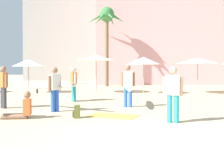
{
  "coord_description": "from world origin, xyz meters",
  "views": [
    {
      "loc": [
        -1.09,
        -6.69,
        1.67
      ],
      "look_at": [
        -0.99,
        7.87,
        1.32
      ],
      "focal_mm": 47.36,
      "sensor_mm": 36.0,
      "label": 1
    }
  ],
  "objects": [
    {
      "name": "backpack",
      "position": [
        -2.19,
        3.02,
        0.2
      ],
      "size": [
        0.25,
        0.31,
        0.42
      ],
      "rotation": [
        0.0,
        0.0,
        3.2
      ],
      "color": "brown",
      "rests_on": "ground"
    },
    {
      "name": "cafe_umbrella_1",
      "position": [
        -6.43,
        12.62,
        1.96
      ],
      "size": [
        2.15,
        2.15,
        2.2
      ],
      "color": "gray",
      "rests_on": "ground"
    },
    {
      "name": "person_near_right",
      "position": [
        -2.9,
        7.83,
        0.91
      ],
      "size": [
        2.73,
        1.68,
        1.68
      ],
      "rotation": [
        0.0,
        0.0,
        0.43
      ],
      "color": "teal",
      "rests_on": "ground"
    },
    {
      "name": "ground",
      "position": [
        0.0,
        0.0,
        0.0
      ],
      "size": [
        120.0,
        120.0,
        0.0
      ],
      "primitive_type": "plane",
      "color": "#C6B28C"
    },
    {
      "name": "person_far_right",
      "position": [
        -3.17,
        4.51,
        0.91
      ],
      "size": [
        2.52,
        2.16,
        1.68
      ],
      "rotation": [
        0.0,
        0.0,
        5.58
      ],
      "color": "blue",
      "rests_on": "ground"
    },
    {
      "name": "cafe_umbrella_2",
      "position": [
        -2.0,
        12.53,
        2.29
      ],
      "size": [
        2.57,
        2.57,
        2.48
      ],
      "color": "gray",
      "rests_on": "ground"
    },
    {
      "name": "beach_towel",
      "position": [
        -0.99,
        3.35,
        0.01
      ],
      "size": [
        1.9,
        1.53,
        0.01
      ],
      "primitive_type": "cube",
      "rotation": [
        0.0,
        0.0,
        -0.38
      ],
      "color": "#F4CC4C",
      "rests_on": "ground"
    },
    {
      "name": "person_mid_center",
      "position": [
        0.8,
        2.13,
        0.93
      ],
      "size": [
        0.6,
        0.33,
        1.7
      ],
      "rotation": [
        0.0,
        0.0,
        1.28
      ],
      "color": "teal",
      "rests_on": "ground"
    },
    {
      "name": "person_mid_left",
      "position": [
        -3.95,
        2.91,
        0.31
      ],
      "size": [
        0.93,
        0.47,
        0.89
      ],
      "rotation": [
        0.0,
        0.0,
        3.25
      ],
      "color": "#936B51",
      "rests_on": "ground"
    },
    {
      "name": "person_mid_right",
      "position": [
        -0.35,
        5.76,
        0.94
      ],
      "size": [
        0.61,
        3.02,
        1.77
      ],
      "rotation": [
        0.0,
        0.0,
        4.62
      ],
      "color": "blue",
      "rests_on": "ground"
    },
    {
      "name": "cafe_umbrella_3",
      "position": [
        4.46,
        11.95,
        2.09
      ],
      "size": [
        2.67,
        2.67,
        2.27
      ],
      "color": "gray",
      "rests_on": "ground"
    },
    {
      "name": "cafe_umbrella_7",
      "position": [
        1.02,
        11.87,
        2.09
      ],
      "size": [
        2.14,
        2.14,
        2.33
      ],
      "color": "gray",
      "rests_on": "ground"
    },
    {
      "name": "person_near_left",
      "position": [
        -5.44,
        5.34,
        0.94
      ],
      "size": [
        0.48,
        0.51,
        1.72
      ],
      "rotation": [
        0.0,
        0.0,
        3.89
      ],
      "color": "#3D3D42",
      "rests_on": "ground"
    },
    {
      "name": "palm_tree_left",
      "position": [
        -1.4,
        19.23,
        5.63
      ],
      "size": [
        3.46,
        3.35,
        6.98
      ],
      "color": "brown",
      "rests_on": "ground"
    }
  ]
}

